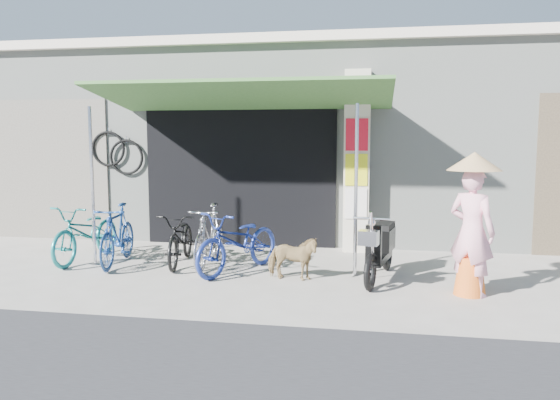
% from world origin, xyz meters
% --- Properties ---
extents(ground, '(80.00, 80.00, 0.00)m').
position_xyz_m(ground, '(0.00, 0.00, 0.00)').
color(ground, '#9F988F').
rests_on(ground, ground).
extents(bicycle_shop, '(12.30, 5.30, 3.66)m').
position_xyz_m(bicycle_shop, '(-0.00, 5.09, 1.83)').
color(bicycle_shop, '#9FA59D').
rests_on(bicycle_shop, ground).
extents(shop_pillar, '(0.42, 0.44, 3.00)m').
position_xyz_m(shop_pillar, '(0.85, 2.45, 1.50)').
color(shop_pillar, beige).
rests_on(shop_pillar, ground).
extents(awning, '(4.60, 1.88, 2.72)m').
position_xyz_m(awning, '(-0.90, 1.63, 2.51)').
color(awning, '#35612B').
rests_on(awning, ground).
extents(neighbour_left, '(2.60, 0.06, 2.60)m').
position_xyz_m(neighbour_left, '(-5.00, 2.59, 1.30)').
color(neighbour_left, '#6B665B').
rests_on(neighbour_left, ground).
extents(bike_teal, '(0.70, 1.72, 0.89)m').
position_xyz_m(bike_teal, '(-3.22, 0.93, 0.44)').
color(bike_teal, '#1A7776').
rests_on(bike_teal, ground).
extents(bike_blue, '(0.64, 1.56, 0.91)m').
position_xyz_m(bike_blue, '(-2.62, 0.75, 0.46)').
color(bike_blue, navy).
rests_on(bike_blue, ground).
extents(bike_black, '(0.74, 1.57, 0.80)m').
position_xyz_m(bike_black, '(-1.70, 0.95, 0.40)').
color(bike_black, black).
rests_on(bike_black, ground).
extents(bike_silver, '(0.47, 1.54, 0.92)m').
position_xyz_m(bike_silver, '(-1.23, 0.88, 0.46)').
color(bike_silver, '#A09FA3').
rests_on(bike_silver, ground).
extents(bike_navy, '(1.27, 1.77, 0.88)m').
position_xyz_m(bike_navy, '(-0.72, 0.62, 0.44)').
color(bike_navy, navy).
rests_on(bike_navy, ground).
extents(street_dog, '(0.74, 0.38, 0.60)m').
position_xyz_m(street_dog, '(0.08, 0.33, 0.30)').
color(street_dog, tan).
rests_on(street_dog, ground).
extents(moped, '(0.56, 1.61, 0.92)m').
position_xyz_m(moped, '(1.24, 0.58, 0.42)').
color(moped, black).
rests_on(moped, ground).
extents(nun, '(0.68, 0.64, 1.73)m').
position_xyz_m(nun, '(2.31, 0.01, 0.86)').
color(nun, pink).
rests_on(nun, ground).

